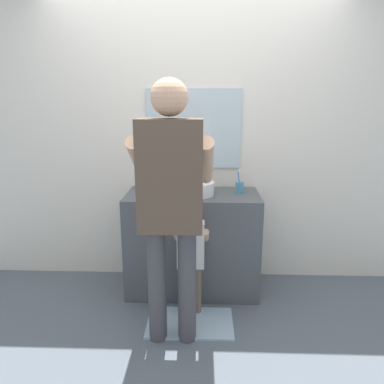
% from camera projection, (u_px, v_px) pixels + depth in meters
% --- Properties ---
extents(ground_plane, '(14.00, 14.00, 0.00)m').
position_uv_depth(ground_plane, '(191.00, 306.00, 2.98)').
color(ground_plane, slate).
extents(back_wall, '(4.40, 0.10, 2.70)m').
position_uv_depth(back_wall, '(194.00, 133.00, 3.25)').
color(back_wall, silver).
rests_on(back_wall, ground).
extents(vanity_cabinet, '(1.12, 0.54, 0.87)m').
position_uv_depth(vanity_cabinet, '(193.00, 242.00, 3.17)').
color(vanity_cabinet, '#4C5156').
rests_on(vanity_cabinet, ground).
extents(sink_basin, '(0.36, 0.36, 0.11)m').
position_uv_depth(sink_basin, '(193.00, 188.00, 3.03)').
color(sink_basin, white).
rests_on(sink_basin, vanity_cabinet).
extents(faucet, '(0.18, 0.14, 0.18)m').
position_uv_depth(faucet, '(193.00, 179.00, 3.23)').
color(faucet, '#B7BABF').
rests_on(faucet, vanity_cabinet).
extents(toothbrush_cup, '(0.07, 0.07, 0.21)m').
position_uv_depth(toothbrush_cup, '(239.00, 187.00, 3.09)').
color(toothbrush_cup, '#4C8EB2').
rests_on(toothbrush_cup, vanity_cabinet).
extents(bath_mat, '(0.64, 0.40, 0.02)m').
position_uv_depth(bath_mat, '(190.00, 323.00, 2.74)').
color(bath_mat, '#99B7CC').
rests_on(bath_mat, ground).
extents(child_toddler, '(0.27, 0.27, 0.88)m').
position_uv_depth(child_toddler, '(191.00, 251.00, 2.75)').
color(child_toddler, '#6B5B4C').
rests_on(child_toddler, ground).
extents(adult_parent, '(0.55, 0.57, 1.77)m').
position_uv_depth(adult_parent, '(171.00, 192.00, 2.34)').
color(adult_parent, '#47474C').
rests_on(adult_parent, ground).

